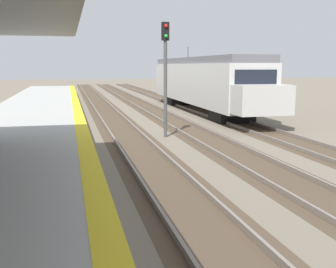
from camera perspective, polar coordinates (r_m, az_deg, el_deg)
name	(u,v)px	position (r m, az deg, el deg)	size (l,w,h in m)	color
station_platform	(5,169)	(12.52, -21.31, -4.42)	(5.00, 80.00, 0.91)	#A8A8A3
track_pair_nearest_platform	(138,148)	(16.59, -4.09, -1.98)	(2.34, 120.00, 0.16)	#4C3D2D
track_pair_middle	(219,145)	(17.45, 7.00, -1.46)	(2.34, 120.00, 0.16)	#4C3D2D
track_pair_far_side	(294,141)	(18.89, 16.72, -0.97)	(2.34, 120.00, 0.16)	#4C3D2D
approaching_train	(203,81)	(30.21, 4.82, 7.14)	(2.93, 19.60, 4.76)	silver
rail_signal_post	(165,68)	(19.20, -0.36, 9.02)	(0.32, 0.34, 5.20)	#4C4C4C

